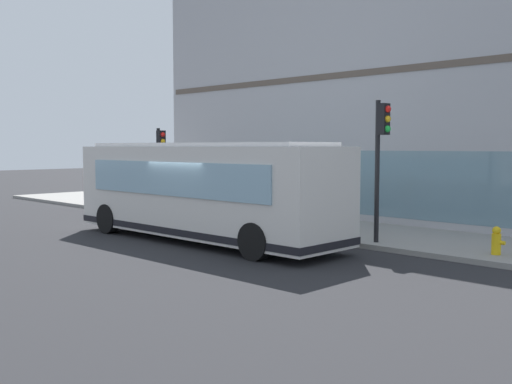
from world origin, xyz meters
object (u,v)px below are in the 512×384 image
Objects in this scene: traffic_light_down_block at (160,154)px; pedestrian_near_building_entrance at (333,199)px; traffic_light_near_corner at (381,144)px; city_bus_nearside at (202,192)px; newspaper_vending_box at (219,207)px; fire_hydrant at (497,241)px.

traffic_light_down_block reaches higher than pedestrian_near_building_entrance.
pedestrian_near_building_entrance is at bearing 63.45° from traffic_light_near_corner.
city_bus_nearside is at bearing 157.19° from pedestrian_near_building_entrance.
traffic_light_down_block is at bearing 98.72° from pedestrian_near_building_entrance.
newspaper_vending_box is (0.42, 7.55, -2.43)m from traffic_light_near_corner.
newspaper_vending_box reaches higher than fire_hydrant.
fire_hydrant is 0.42× the size of pedestrian_near_building_entrance.
city_bus_nearside is at bearing -138.17° from newspaper_vending_box.
city_bus_nearside is 7.11m from traffic_light_down_block.
newspaper_vending_box is at bearing 41.83° from city_bus_nearside.
city_bus_nearside reaches higher than pedestrian_near_building_entrance.
fire_hydrant is (0.33, -14.18, -2.13)m from traffic_light_down_block.
traffic_light_down_block is 14.35m from fire_hydrant.
traffic_light_down_block is 4.83× the size of fire_hydrant.
traffic_light_down_block reaches higher than newspaper_vending_box.
traffic_light_down_block is (3.03, 6.34, 1.09)m from city_bus_nearside.
newspaper_vending_box is (-0.99, 4.74, -0.57)m from pedestrian_near_building_entrance.
traffic_light_near_corner is 3.65m from pedestrian_near_building_entrance.
newspaper_vending_box is at bearing -85.60° from traffic_light_down_block.
city_bus_nearside is 4.51m from newspaper_vending_box.
city_bus_nearside is at bearing 121.90° from traffic_light_near_corner.
traffic_light_down_block is 8.36m from pedestrian_near_building_entrance.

